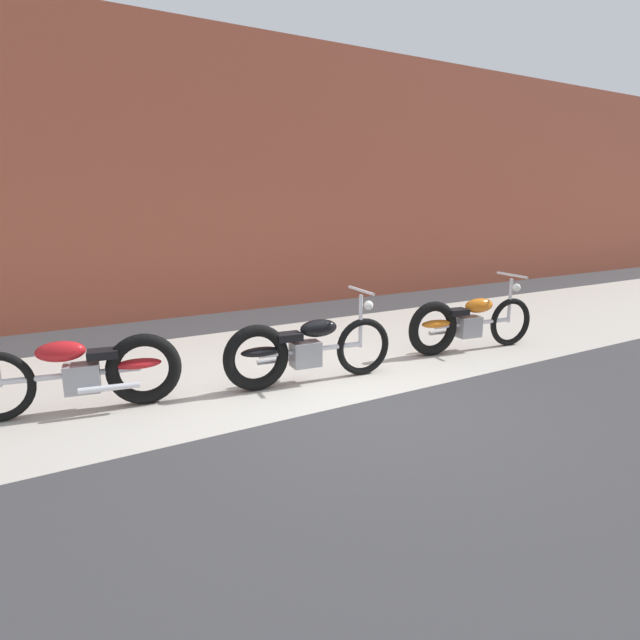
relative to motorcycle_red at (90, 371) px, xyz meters
The scene contains 6 objects.
ground_plane 2.58m from the motorcycle_red, 27.09° to the right, with size 80.00×80.00×0.00m, color #38383A.
sidewalk_slab 2.38m from the motorcycle_red, 14.61° to the left, with size 36.00×3.50×0.01m, color #B2ADA3.
brick_building_wall 5.07m from the motorcycle_red, 60.71° to the left, with size 36.00×0.50×4.92m, color brown.
motorcycle_red is the anchor object (origin of this frame).
motorcycle_black 2.12m from the motorcycle_red, ahead, with size 2.00×0.60×1.03m.
motorcycle_orange 4.65m from the motorcycle_red, ahead, with size 2.00×0.63×1.03m.
Camera 1 is at (-2.75, -4.08, 1.99)m, focal length 29.14 mm.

